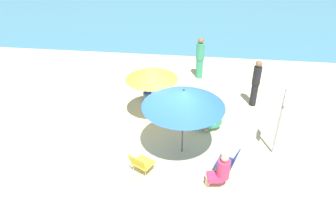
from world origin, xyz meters
TOP-DOWN VIEW (x-y plane):
  - ground_plane at (0.00, 0.00)m, footprint 40.00×40.00m
  - sea_water at (0.00, 14.14)m, footprint 40.00×16.00m
  - umbrella_yellow at (-0.55, 0.94)m, footprint 1.57×1.57m
  - umbrella_blue at (0.54, -0.70)m, footprint 2.11×2.11m
  - beach_chair_a at (-0.83, 2.28)m, footprint 0.58×0.64m
  - beach_chair_b at (1.77, -1.32)m, footprint 0.64×0.64m
  - beach_chair_c at (-0.41, -1.67)m, footprint 0.65×0.66m
  - beach_chair_d at (0.98, 0.55)m, footprint 0.67×0.67m
  - person_a at (1.53, -1.84)m, footprint 0.55×0.36m
  - person_b at (1.43, 0.45)m, footprint 0.54×0.44m
  - person_c at (0.82, 3.98)m, footprint 0.31×0.31m
  - person_d at (2.72, 2.06)m, footprint 0.26×0.26m
  - warning_sign at (3.00, -0.45)m, footprint 0.14×0.49m

SIDE VIEW (x-z plane):
  - ground_plane at x=0.00m, z-range 0.00..0.00m
  - sea_water at x=0.00m, z-range 0.00..0.01m
  - beach_chair_b at x=1.77m, z-range 0.01..0.62m
  - beach_chair_a at x=-0.83m, z-range 0.02..0.62m
  - beach_chair_d at x=0.98m, z-range 0.04..0.63m
  - beach_chair_c at x=-0.41m, z-range 0.03..0.65m
  - person_b at x=1.43m, z-range -0.01..0.86m
  - person_a at x=1.53m, z-range 0.00..0.95m
  - person_c at x=0.82m, z-range 0.01..1.65m
  - person_d at x=2.72m, z-range 0.03..1.67m
  - warning_sign at x=3.00m, z-range 0.31..2.29m
  - umbrella_yellow at x=-0.55m, z-range 0.64..2.41m
  - umbrella_blue at x=0.54m, z-range 0.70..2.67m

